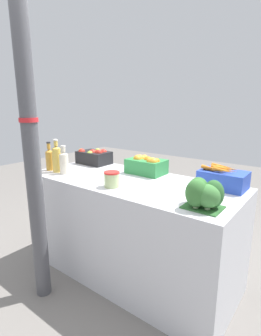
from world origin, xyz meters
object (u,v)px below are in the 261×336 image
(apple_crate, at_px, (94,156))
(juice_bottle_amber, at_px, (50,159))
(orange_crate, at_px, (146,165))
(broccoli_pile, at_px, (203,193))
(support_pole, at_px, (29,123))
(carrot_crate, at_px, (223,178))
(juice_bottle_golden, at_px, (57,158))
(pickle_jar, at_px, (112,179))
(juice_bottle_cloudy, at_px, (64,162))

(apple_crate, bearing_deg, juice_bottle_amber, -107.01)
(orange_crate, bearing_deg, broccoli_pile, -32.62)
(support_pole, xyz_separation_m, orange_crate, (0.38, 0.87, -0.40))
(juice_bottle_amber, bearing_deg, support_pole, -46.38)
(support_pole, bearing_deg, juice_bottle_amber, 133.62)
(apple_crate, bearing_deg, carrot_crate, 0.12)
(carrot_crate, distance_m, juice_bottle_golden, 1.42)
(juice_bottle_amber, xyz_separation_m, juice_bottle_golden, (0.11, 0.00, 0.02))
(orange_crate, relative_size, pickle_jar, 2.77)
(apple_crate, relative_size, broccoli_pile, 1.46)
(apple_crate, height_order, juice_bottle_cloudy, juice_bottle_cloudy)
(carrot_crate, xyz_separation_m, broccoli_pile, (0.03, -0.46, 0.02))
(juice_bottle_golden, bearing_deg, juice_bottle_cloudy, 0.00)
(juice_bottle_amber, xyz_separation_m, pickle_jar, (0.80, -0.03, -0.05))
(support_pole, xyz_separation_m, apple_crate, (-0.27, 0.87, -0.40))
(carrot_crate, relative_size, broccoli_pile, 1.46)
(broccoli_pile, bearing_deg, juice_bottle_amber, 179.57)
(apple_crate, bearing_deg, juice_bottle_golden, -93.58)
(broccoli_pile, xyz_separation_m, juice_bottle_golden, (-1.39, 0.01, 0.04))
(juice_bottle_amber, relative_size, juice_bottle_golden, 0.89)
(carrot_crate, bearing_deg, support_pole, -140.33)
(support_pole, relative_size, broccoli_pile, 11.80)
(orange_crate, xyz_separation_m, juice_bottle_golden, (-0.68, -0.44, 0.05))
(broccoli_pile, bearing_deg, orange_crate, 147.38)
(orange_crate, distance_m, carrot_crate, 0.68)
(juice_bottle_golden, distance_m, juice_bottle_cloudy, 0.10)
(carrot_crate, distance_m, broccoli_pile, 0.46)
(apple_crate, bearing_deg, broccoli_pile, -18.44)
(orange_crate, bearing_deg, apple_crate, -179.83)
(broccoli_pile, xyz_separation_m, pickle_jar, (-0.69, -0.02, -0.03))
(broccoli_pile, bearing_deg, pickle_jar, -178.30)
(support_pole, relative_size, carrot_crate, 8.11)
(support_pole, height_order, juice_bottle_amber, support_pole)
(apple_crate, distance_m, broccoli_pile, 1.43)
(juice_bottle_cloudy, relative_size, pickle_jar, 2.12)
(orange_crate, bearing_deg, juice_bottle_golden, -146.71)
(broccoli_pile, bearing_deg, juice_bottle_cloudy, 179.50)
(carrot_crate, xyz_separation_m, juice_bottle_golden, (-1.35, -0.44, 0.05))
(support_pole, distance_m, juice_bottle_cloudy, 0.60)
(apple_crate, xyz_separation_m, pickle_jar, (0.66, -0.47, -0.02))
(apple_crate, relative_size, juice_bottle_cloudy, 1.31)
(carrot_crate, bearing_deg, juice_bottle_amber, -163.06)
(apple_crate, distance_m, juice_bottle_cloudy, 0.45)
(orange_crate, relative_size, juice_bottle_golden, 1.10)
(juice_bottle_cloudy, xyz_separation_m, pickle_jar, (0.59, -0.03, -0.05))
(apple_crate, distance_m, juice_bottle_golden, 0.45)
(broccoli_pile, relative_size, juice_bottle_golden, 0.76)
(orange_crate, distance_m, juice_bottle_amber, 0.90)
(support_pole, height_order, juice_bottle_golden, support_pole)
(juice_bottle_amber, height_order, juice_bottle_cloudy, juice_bottle_amber)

